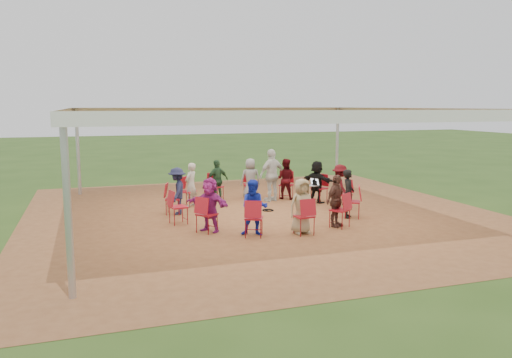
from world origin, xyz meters
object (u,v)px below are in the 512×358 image
object	(u,v)px
chair_11	(352,202)
chair_9	(304,216)
person_seated_1	(285,179)
person_seated_10	(348,194)
cable_coil	(268,210)
chair_6	(178,207)
person_seated_2	(250,178)
person_seated_5	(177,191)
chair_1	(286,185)
person_seated_11	(340,187)
person_seated_6	(210,205)
laptop	(314,183)
chair_10	(340,210)
chair_7	(207,215)
chair_2	(250,185)
chair_8	(254,218)
chair_4	(188,192)
person_seated_4	(191,185)
chair_3	(216,187)
person_seated_8	(302,206)
person_seated_9	(336,201)
person_seated_7	(254,208)
chair_0	(319,188)
person_seated_0	(317,182)
person_seated_3	(217,180)
chair_12	(344,194)

from	to	relation	value
chair_11	chair_9	bearing A→B (deg)	152.31
person_seated_1	person_seated_10	distance (m)	3.21
cable_coil	chair_6	bearing A→B (deg)	-164.33
person_seated_2	person_seated_5	bearing A→B (deg)	41.54
chair_1	person_seated_11	distance (m)	2.32
person_seated_6	person_seated_10	size ratio (longest dim) A/B	1.00
person_seated_5	laptop	bearing A→B (deg)	110.03
person_seated_11	person_seated_1	bearing A→B (deg)	27.69
chair_10	chair_7	bearing A→B (deg)	138.46
chair_2	chair_8	world-z (taller)	same
chair_11	person_seated_6	size ratio (longest dim) A/B	0.67
chair_4	chair_2	bearing A→B (deg)	152.31
person_seated_4	person_seated_10	xyz separation A→B (m)	(3.80, -2.93, 0.00)
person_seated_4	person_seated_5	distance (m)	1.16
cable_coil	chair_3	bearing A→B (deg)	116.92
person_seated_11	chair_4	bearing A→B (deg)	68.70
person_seated_6	person_seated_8	distance (m)	2.25
chair_7	person_seated_9	xyz separation A→B (m)	(3.25, -0.48, 0.23)
chair_3	chair_9	world-z (taller)	same
chair_8	person_seated_9	size ratio (longest dim) A/B	0.67
chair_4	person_seated_9	world-z (taller)	person_seated_9
chair_7	chair_10	xyz separation A→B (m)	(3.31, -0.58, 0.00)
person_seated_2	person_seated_7	xyz separation A→B (m)	(-1.40, -4.59, 0.00)
chair_3	chair_9	distance (m)	5.04
person_seated_1	cable_coil	distance (m)	2.10
chair_0	person_seated_2	size ratio (longest dim) A/B	0.67
chair_11	person_seated_9	xyz separation A→B (m)	(-0.92, -0.76, 0.23)
chair_0	person_seated_2	bearing A→B (deg)	30.33
chair_2	laptop	bearing A→B (deg)	145.99
person_seated_1	person_seated_0	bearing A→B (deg)	166.15
chair_0	person_seated_7	xyz separation A→B (m)	(-3.28, -3.27, 0.23)
chair_6	person_seated_8	world-z (taller)	person_seated_8
chair_7	person_seated_10	world-z (taller)	person_seated_10
person_seated_0	chair_3	bearing A→B (deg)	39.97
person_seated_3	laptop	distance (m)	3.10
chair_7	person_seated_7	xyz separation A→B (m)	(1.01, -0.63, 0.23)
person_seated_0	person_seated_8	size ratio (longest dim) A/B	1.00
person_seated_1	chair_2	bearing A→B (deg)	8.24
chair_7	chair_12	distance (m)	4.75
person_seated_7	cable_coil	size ratio (longest dim) A/B	3.22
chair_2	person_seated_5	world-z (taller)	person_seated_5
chair_2	person_seated_9	xyz separation A→B (m)	(0.83, -4.56, 0.23)
chair_8	laptop	world-z (taller)	chair_8
chair_10	cable_coil	world-z (taller)	chair_10
chair_7	person_seated_11	size ratio (longest dim) A/B	0.67
person_seated_4	person_seated_7	bearing A→B (deg)	55.38
chair_6	cable_coil	distance (m)	2.93
chair_2	person_seated_10	world-z (taller)	person_seated_10
chair_8	person_seated_10	distance (m)	3.30
person_seated_7	person_seated_4	bearing A→B (deg)	124.62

